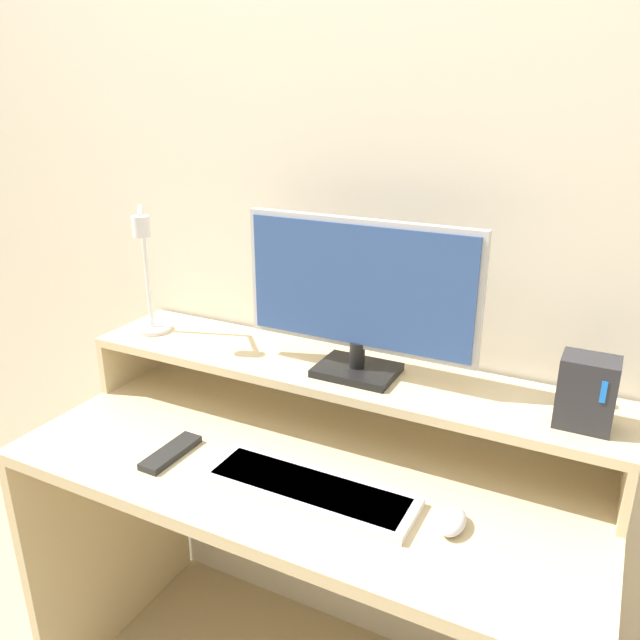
{
  "coord_description": "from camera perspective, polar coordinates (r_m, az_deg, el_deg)",
  "views": [
    {
      "loc": [
        0.58,
        -0.76,
        1.56
      ],
      "look_at": [
        0.02,
        0.33,
        1.11
      ],
      "focal_mm": 35.0,
      "sensor_mm": 36.0,
      "label": 1
    }
  ],
  "objects": [
    {
      "name": "monitor_shelf",
      "position": [
        1.5,
        1.65,
        -5.12
      ],
      "size": [
        1.31,
        0.26,
        0.16
      ],
      "color": "beige",
      "rests_on": "desk"
    },
    {
      "name": "desk",
      "position": [
        1.57,
        -1.28,
        -19.42
      ],
      "size": [
        1.31,
        0.6,
        0.77
      ],
      "color": "beige",
      "rests_on": "ground_plane"
    },
    {
      "name": "keyboard",
      "position": [
        1.33,
        -1.03,
        -15.14
      ],
      "size": [
        0.46,
        0.14,
        0.02
      ],
      "color": "white",
      "rests_on": "desk"
    },
    {
      "name": "router_dock",
      "position": [
        1.32,
        23.2,
        -6.1
      ],
      "size": [
        0.11,
        0.08,
        0.14
      ],
      "color": "#28282D",
      "rests_on": "monitor_shelf"
    },
    {
      "name": "remote_control",
      "position": [
        1.49,
        -13.47,
        -11.71
      ],
      "size": [
        0.05,
        0.16,
        0.02
      ],
      "color": "black",
      "rests_on": "desk"
    },
    {
      "name": "desk_lamp",
      "position": [
        1.69,
        -15.5,
        3.43
      ],
      "size": [
        0.16,
        0.17,
        0.35
      ],
      "color": "silver",
      "rests_on": "monitor_shelf"
    },
    {
      "name": "wall_back",
      "position": [
        1.54,
        4.45,
        8.7
      ],
      "size": [
        6.0,
        0.05,
        2.5
      ],
      "color": "beige",
      "rests_on": "ground_plane"
    },
    {
      "name": "mouse",
      "position": [
        1.27,
        12.02,
        -17.57
      ],
      "size": [
        0.05,
        0.09,
        0.03
      ],
      "color": "silver",
      "rests_on": "desk"
    },
    {
      "name": "monitor",
      "position": [
        1.39,
        3.57,
        2.41
      ],
      "size": [
        0.55,
        0.14,
        0.36
      ],
      "color": "black",
      "rests_on": "monitor_shelf"
    }
  ]
}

